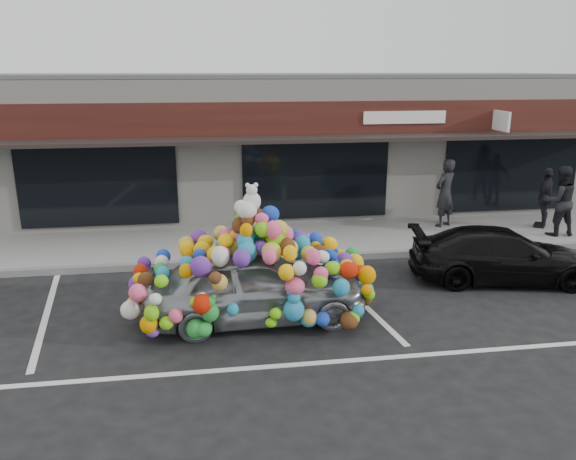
{
  "coord_description": "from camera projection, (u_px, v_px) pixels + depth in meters",
  "views": [
    {
      "loc": [
        -0.13,
        -10.06,
        4.48
      ],
      "look_at": [
        1.59,
        1.4,
        1.13
      ],
      "focal_mm": 35.0,
      "sensor_mm": 36.0,
      "label": 1
    }
  ],
  "objects": [
    {
      "name": "toy_car",
      "position": [
        254.0,
        276.0,
        10.17
      ],
      "size": [
        2.95,
        4.39,
        2.52
      ],
      "rotation": [
        0.0,
        0.0,
        1.61
      ],
      "color": "gray",
      "rests_on": "ground"
    },
    {
      "name": "kerb",
      "position": [
        214.0,
        263.0,
        13.17
      ],
      "size": [
        26.0,
        0.18,
        0.16
      ],
      "primitive_type": "cube",
      "color": "slate",
      "rests_on": "ground"
    },
    {
      "name": "pedestrian_a",
      "position": [
        445.0,
        193.0,
        15.74
      ],
      "size": [
        0.83,
        0.74,
        1.92
      ],
      "primitive_type": "imported",
      "rotation": [
        0.0,
        0.0,
        3.65
      ],
      "color": "black",
      "rests_on": "sidewalk"
    },
    {
      "name": "parking_stripe_left",
      "position": [
        46.0,
        315.0,
        10.55
      ],
      "size": [
        0.73,
        4.37,
        0.01
      ],
      "primitive_type": "cube",
      "rotation": [
        0.0,
        0.0,
        0.14
      ],
      "color": "silver",
      "rests_on": "ground"
    },
    {
      "name": "shop_building",
      "position": [
        208.0,
        142.0,
        18.24
      ],
      "size": [
        24.0,
        7.2,
        4.31
      ],
      "color": "silver",
      "rests_on": "ground"
    },
    {
      "name": "sidewalk",
      "position": [
        213.0,
        244.0,
        14.6
      ],
      "size": [
        26.0,
        3.0,
        0.15
      ],
      "primitive_type": "cube",
      "color": "gray",
      "rests_on": "ground"
    },
    {
      "name": "ground",
      "position": [
        217.0,
        309.0,
        10.82
      ],
      "size": [
        90.0,
        90.0,
        0.0
      ],
      "primitive_type": "plane",
      "color": "black",
      "rests_on": "ground"
    },
    {
      "name": "parking_stripe_mid",
      "position": [
        356.0,
        297.0,
        11.41
      ],
      "size": [
        0.73,
        4.37,
        0.01
      ],
      "primitive_type": "cube",
      "rotation": [
        0.0,
        0.0,
        0.14
      ],
      "color": "silver",
      "rests_on": "ground"
    },
    {
      "name": "pedestrian_c",
      "position": [
        545.0,
        198.0,
        15.68
      ],
      "size": [
        1.03,
        0.96,
        1.7
      ],
      "primitive_type": "imported",
      "rotation": [
        0.0,
        0.0,
        4.02
      ],
      "color": "black",
      "rests_on": "sidewalk"
    },
    {
      "name": "pedestrian_b",
      "position": [
        559.0,
        201.0,
        14.91
      ],
      "size": [
        0.94,
        0.75,
        1.87
      ],
      "primitive_type": "imported",
      "rotation": [
        0.0,
        0.0,
        3.09
      ],
      "color": "black",
      "rests_on": "sidewalk"
    },
    {
      "name": "lane_line",
      "position": [
        348.0,
        361.0,
        8.92
      ],
      "size": [
        14.0,
        0.12,
        0.01
      ],
      "primitive_type": "cube",
      "color": "silver",
      "rests_on": "ground"
    },
    {
      "name": "black_sedan",
      "position": [
        502.0,
        255.0,
        12.18
      ],
      "size": [
        2.31,
        4.17,
        1.14
      ],
      "primitive_type": "imported",
      "rotation": [
        0.0,
        0.0,
        1.38
      ],
      "color": "black",
      "rests_on": "ground"
    }
  ]
}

